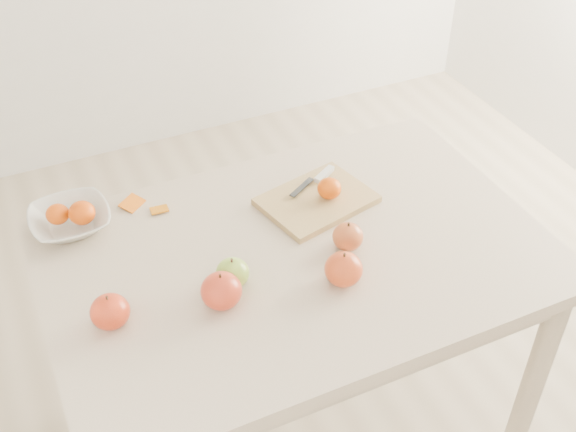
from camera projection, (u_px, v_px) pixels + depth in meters
name	position (u px, v px, depth m)	size (l,w,h in m)	color
table	(296.00, 280.00, 1.79)	(1.20, 0.80, 0.75)	beige
cutting_board	(317.00, 200.00, 1.87)	(0.27, 0.20, 0.02)	tan
board_tangerine	(329.00, 188.00, 1.85)	(0.06, 0.06, 0.05)	#D45B07
fruit_bowl	(70.00, 220.00, 1.78)	(0.20, 0.20, 0.05)	silver
bowl_tangerine_near	(57.00, 214.00, 1.77)	(0.06, 0.06, 0.05)	#CF3B07
bowl_tangerine_far	(82.00, 213.00, 1.76)	(0.07, 0.07, 0.06)	#DF4A07
orange_peel_a	(132.00, 205.00, 1.87)	(0.06, 0.04, 0.00)	orange
orange_peel_b	(159.00, 210.00, 1.85)	(0.04, 0.04, 0.00)	orange
paring_knife	(321.00, 176.00, 1.92)	(0.16, 0.09, 0.01)	silver
apple_green	(233.00, 273.00, 1.62)	(0.08, 0.08, 0.07)	#6A9E26
apple_red_d	(110.00, 312.00, 1.52)	(0.08, 0.08, 0.08)	#A61605
apple_red_b	(221.00, 291.00, 1.57)	(0.09, 0.09, 0.08)	#A71812
apple_red_c	(344.00, 269.00, 1.62)	(0.09, 0.09, 0.08)	#A51606
apple_red_e	(348.00, 237.00, 1.72)	(0.07, 0.07, 0.07)	maroon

